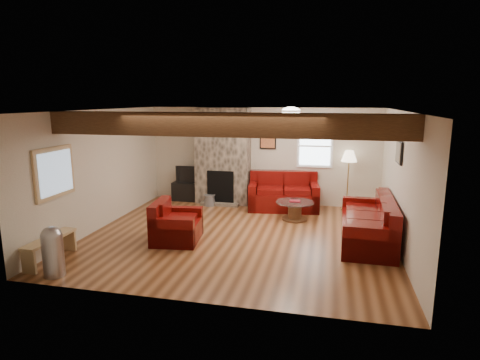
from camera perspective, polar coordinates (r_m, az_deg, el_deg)
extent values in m
plane|color=brown|center=(8.16, -0.18, -7.96)|extent=(8.00, 8.00, 0.00)
plane|color=white|center=(7.70, -0.19, 9.87)|extent=(8.00, 8.00, 0.00)
plane|color=beige|center=(10.50, 3.18, 3.43)|extent=(8.00, 0.00, 8.00)
plane|color=beige|center=(5.26, -6.92, -4.78)|extent=(8.00, 0.00, 8.00)
plane|color=beige|center=(8.98, -19.18, 1.44)|extent=(0.00, 7.50, 7.50)
plane|color=beige|center=(7.75, 21.99, -0.27)|extent=(0.00, 7.50, 7.50)
cube|color=#341E0F|center=(6.50, -2.68, 7.88)|extent=(6.00, 0.36, 0.38)
cube|color=#39332C|center=(10.47, -2.46, 3.42)|extent=(1.40, 0.50, 2.50)
cube|color=black|center=(10.37, -2.78, -1.15)|extent=(0.70, 0.06, 0.90)
cube|color=#39332C|center=(10.43, -2.84, -3.41)|extent=(1.00, 0.25, 0.08)
cylinder|color=#492A17|center=(9.31, 7.76, -5.48)|extent=(0.57, 0.57, 0.04)
cylinder|color=#492A17|center=(9.26, 7.78, -4.46)|extent=(0.31, 0.31, 0.38)
cylinder|color=white|center=(9.20, 7.82, -3.14)|extent=(0.86, 0.86, 0.02)
cube|color=maroon|center=(9.19, 7.83, -2.99)|extent=(0.24, 0.17, 0.03)
cube|color=black|center=(10.95, -6.93, -1.62)|extent=(1.00, 0.40, 0.50)
imported|color=black|center=(10.85, -6.99, 0.84)|extent=(0.79, 0.10, 0.46)
cylinder|color=tan|center=(10.38, 14.88, -4.01)|extent=(0.27, 0.27, 0.03)
cylinder|color=tan|center=(10.23, 15.06, -0.49)|extent=(0.03, 0.03, 1.33)
cone|color=#FFE8C1|center=(10.11, 15.26, 3.31)|extent=(0.38, 0.38, 0.27)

